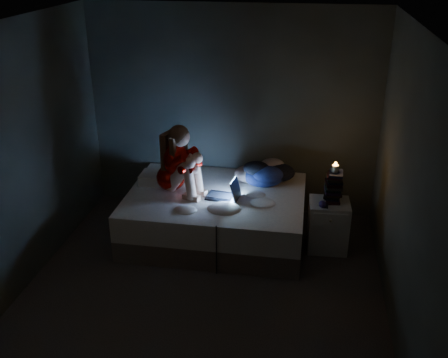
% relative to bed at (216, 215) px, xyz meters
% --- Properties ---
extents(floor, '(3.60, 3.80, 0.02)m').
position_rel_bed_xyz_m(floor, '(0.06, -1.10, -0.29)').
color(floor, '#2A2522').
rests_on(floor, ground).
extents(ceiling, '(3.60, 3.80, 0.02)m').
position_rel_bed_xyz_m(ceiling, '(0.06, -1.10, 2.33)').
color(ceiling, silver).
rests_on(ceiling, ground).
extents(wall_back, '(3.60, 0.02, 2.60)m').
position_rel_bed_xyz_m(wall_back, '(0.06, 0.81, 1.02)').
color(wall_back, '#2F312C').
rests_on(wall_back, ground).
extents(wall_front, '(3.60, 0.02, 2.60)m').
position_rel_bed_xyz_m(wall_front, '(0.06, -3.01, 1.02)').
color(wall_front, '#2F312C').
rests_on(wall_front, ground).
extents(wall_left, '(0.02, 3.80, 2.60)m').
position_rel_bed_xyz_m(wall_left, '(-1.75, -1.10, 1.02)').
color(wall_left, '#2F312C').
rests_on(wall_left, ground).
extents(wall_right, '(0.02, 3.80, 2.60)m').
position_rel_bed_xyz_m(wall_right, '(1.87, -1.10, 1.02)').
color(wall_right, '#2F312C').
rests_on(wall_right, ground).
extents(bed, '(2.04, 1.53, 0.56)m').
position_rel_bed_xyz_m(bed, '(0.00, 0.00, 0.00)').
color(bed, beige).
rests_on(bed, ground).
extents(pillow, '(0.42, 0.30, 0.12)m').
position_rel_bed_xyz_m(pillow, '(-0.74, 0.18, 0.34)').
color(pillow, white).
rests_on(pillow, bed).
extents(woman, '(0.60, 0.49, 0.84)m').
position_rel_bed_xyz_m(woman, '(-0.52, -0.02, 0.70)').
color(woman, '#810400').
rests_on(woman, bed).
extents(laptop, '(0.39, 0.30, 0.26)m').
position_rel_bed_xyz_m(laptop, '(0.09, -0.09, 0.41)').
color(laptop, black).
rests_on(laptop, bed).
extents(clothes_pile, '(0.59, 0.51, 0.31)m').
position_rel_bed_xyz_m(clothes_pile, '(0.51, 0.37, 0.43)').
color(clothes_pile, navy).
rests_on(clothes_pile, bed).
extents(nightstand, '(0.46, 0.41, 0.59)m').
position_rel_bed_xyz_m(nightstand, '(1.30, -0.06, 0.01)').
color(nightstand, silver).
rests_on(nightstand, ground).
extents(book_stack, '(0.19, 0.25, 0.36)m').
position_rel_bed_xyz_m(book_stack, '(1.32, -0.01, 0.49)').
color(book_stack, black).
rests_on(book_stack, nightstand).
extents(candle, '(0.07, 0.07, 0.08)m').
position_rel_bed_xyz_m(candle, '(1.32, -0.01, 0.71)').
color(candle, beige).
rests_on(candle, book_stack).
extents(phone, '(0.08, 0.15, 0.01)m').
position_rel_bed_xyz_m(phone, '(1.24, -0.15, 0.31)').
color(phone, black).
rests_on(phone, nightstand).
extents(blue_orb, '(0.08, 0.08, 0.08)m').
position_rel_bed_xyz_m(blue_orb, '(1.21, -0.20, 0.35)').
color(blue_orb, navy).
rests_on(blue_orb, nightstand).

